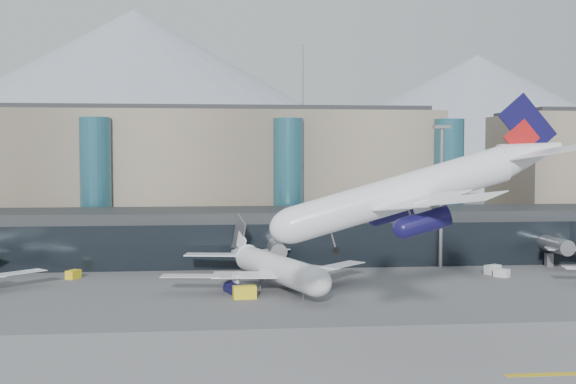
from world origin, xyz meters
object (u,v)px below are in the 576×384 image
Objects in this scene: lightmast_mid at (441,188)px; veh_d at (493,270)px; jet_parked_mid at (268,258)px; veh_h at (245,292)px; hero_jet at (428,179)px; veh_b at (73,274)px; veh_g at (502,273)px.

veh_d is at bearing -51.55° from lightmast_mid.
lightmast_mid is 17.20m from veh_d.
jet_parked_mid reaches higher than veh_h.
hero_jet reaches higher than jet_parked_mid.
veh_d is at bearing 61.79° from hero_jet.
hero_jet is 13.64× the size of veh_b.
hero_jet is 37.67m from veh_h.
lightmast_mid reaches higher than veh_d.
veh_b is (-63.70, -5.64, -13.72)m from lightmast_mid.
lightmast_mid is 7.89× the size of veh_h.
jet_parked_mid is 14.76× the size of veh_b.
jet_parked_mid is at bearing 60.44° from veh_h.
jet_parked_mid is (-32.33, -15.62, -10.04)m from lightmast_mid.
hero_jet is at bearing -179.10° from jet_parked_mid.
jet_parked_mid is 39.71m from veh_g.
lightmast_mid reaches higher than jet_parked_mid.
veh_b reaches higher than veh_g.
hero_jet is 0.92× the size of jet_parked_mid.
hero_jet reaches higher than veh_b.
veh_g is at bearing -108.36° from veh_d.
hero_jet reaches higher than veh_h.
lightmast_mid is at bearing 71.68° from hero_jet.
jet_parked_mid is 33.13m from veh_b.
lightmast_mid is 46.06m from veh_h.
veh_h is (-17.85, 28.51, -16.96)m from hero_jet.
jet_parked_mid is at bearing -81.69° from veh_b.
jet_parked_mid is 15.20× the size of veh_g.
veh_b is 33.37m from veh_h.
hero_jet is (-18.53, -53.31, 3.44)m from lightmast_mid.
lightmast_mid reaches higher than hero_jet.
veh_b is at bearing 151.15° from veh_d.
jet_parked_mid reaches higher than veh_d.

